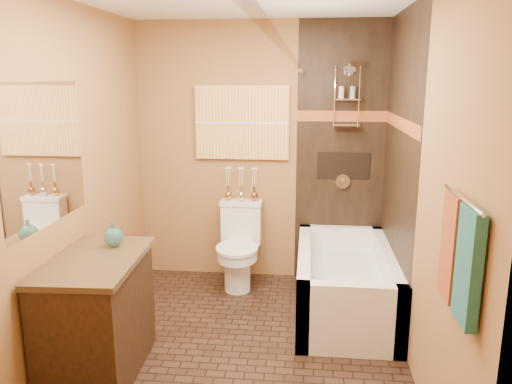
# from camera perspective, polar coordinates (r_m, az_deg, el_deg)

# --- Properties ---
(floor) EXTENTS (3.00, 3.00, 0.00)m
(floor) POSITION_cam_1_polar(r_m,az_deg,el_deg) (3.86, -1.78, -17.81)
(floor) COLOR black
(floor) RESTS_ON ground
(wall_left) EXTENTS (0.02, 3.00, 2.50)m
(wall_left) POSITION_cam_1_polar(r_m,az_deg,el_deg) (3.75, -20.41, 1.00)
(wall_left) COLOR olive
(wall_left) RESTS_ON floor
(wall_right) EXTENTS (0.02, 3.00, 2.50)m
(wall_right) POSITION_cam_1_polar(r_m,az_deg,el_deg) (3.44, 18.27, 0.15)
(wall_right) COLOR olive
(wall_right) RESTS_ON floor
(wall_back) EXTENTS (2.40, 0.02, 2.50)m
(wall_back) POSITION_cam_1_polar(r_m,az_deg,el_deg) (4.86, 0.50, 4.40)
(wall_back) COLOR olive
(wall_back) RESTS_ON floor
(wall_front) EXTENTS (2.40, 0.02, 2.50)m
(wall_front) POSITION_cam_1_polar(r_m,az_deg,el_deg) (1.98, -7.97, -8.68)
(wall_front) COLOR olive
(wall_front) RESTS_ON floor
(alcove_tile_back) EXTENTS (0.85, 0.01, 2.50)m
(alcove_tile_back) POSITION_cam_1_polar(r_m,az_deg,el_deg) (4.84, 9.69, 4.17)
(alcove_tile_back) COLOR black
(alcove_tile_back) RESTS_ON wall_back
(alcove_tile_right) EXTENTS (0.01, 1.50, 2.50)m
(alcove_tile_right) POSITION_cam_1_polar(r_m,az_deg,el_deg) (4.16, 15.99, 2.44)
(alcove_tile_right) COLOR black
(alcove_tile_right) RESTS_ON wall_right
(mosaic_band_back) EXTENTS (0.85, 0.01, 0.10)m
(mosaic_band_back) POSITION_cam_1_polar(r_m,az_deg,el_deg) (4.78, 9.87, 8.54)
(mosaic_band_back) COLOR maroon
(mosaic_band_back) RESTS_ON alcove_tile_back
(mosaic_band_right) EXTENTS (0.01, 1.50, 0.10)m
(mosaic_band_right) POSITION_cam_1_polar(r_m,az_deg,el_deg) (4.11, 16.18, 7.51)
(mosaic_band_right) COLOR maroon
(mosaic_band_right) RESTS_ON alcove_tile_right
(alcove_niche) EXTENTS (0.50, 0.01, 0.25)m
(alcove_niche) POSITION_cam_1_polar(r_m,az_deg,el_deg) (4.85, 9.95, 2.99)
(alcove_niche) COLOR black
(alcove_niche) RESTS_ON alcove_tile_back
(shower_fixtures) EXTENTS (0.24, 0.33, 1.16)m
(shower_fixtures) POSITION_cam_1_polar(r_m,az_deg,el_deg) (4.68, 10.28, 8.99)
(shower_fixtures) COLOR silver
(shower_fixtures) RESTS_ON floor
(curtain_rod) EXTENTS (0.03, 1.55, 0.03)m
(curtain_rod) POSITION_cam_1_polar(r_m,az_deg,el_deg) (4.03, 5.30, 13.56)
(curtain_rod) COLOR silver
(curtain_rod) RESTS_ON wall_back
(towel_bar) EXTENTS (0.02, 0.55, 0.02)m
(towel_bar) POSITION_cam_1_polar(r_m,az_deg,el_deg) (2.40, 22.57, -0.72)
(towel_bar) COLOR silver
(towel_bar) RESTS_ON wall_right
(towel_teal) EXTENTS (0.05, 0.22, 0.52)m
(towel_teal) POSITION_cam_1_polar(r_m,az_deg,el_deg) (2.36, 23.11, -7.87)
(towel_teal) COLOR #1B5A51
(towel_teal) RESTS_ON towel_bar
(towel_rust) EXTENTS (0.05, 0.22, 0.52)m
(towel_rust) POSITION_cam_1_polar(r_m,az_deg,el_deg) (2.59, 21.47, -5.86)
(towel_rust) COLOR #903A1A
(towel_rust) RESTS_ON towel_bar
(sunset_painting) EXTENTS (0.90, 0.04, 0.70)m
(sunset_painting) POSITION_cam_1_polar(r_m,az_deg,el_deg) (4.82, -1.61, 7.92)
(sunset_painting) COLOR orange
(sunset_painting) RESTS_ON wall_back
(vanity_mirror) EXTENTS (0.01, 1.00, 0.90)m
(vanity_mirror) POSITION_cam_1_polar(r_m,az_deg,el_deg) (3.41, -23.01, 3.93)
(vanity_mirror) COLOR white
(vanity_mirror) RESTS_ON wall_left
(bathtub) EXTENTS (0.80, 1.50, 0.55)m
(bathtub) POSITION_cam_1_polar(r_m,az_deg,el_deg) (4.41, 10.09, -10.67)
(bathtub) COLOR white
(bathtub) RESTS_ON floor
(toilet) EXTENTS (0.41, 0.60, 0.80)m
(toilet) POSITION_cam_1_polar(r_m,az_deg,el_deg) (4.80, -1.95, -6.11)
(toilet) COLOR white
(toilet) RESTS_ON floor
(vanity) EXTENTS (0.61, 0.96, 0.82)m
(vanity) POSITION_cam_1_polar(r_m,az_deg,el_deg) (3.61, -17.69, -13.30)
(vanity) COLOR black
(vanity) RESTS_ON floor
(teal_bottle) EXTENTS (0.15, 0.15, 0.21)m
(teal_bottle) POSITION_cam_1_polar(r_m,az_deg,el_deg) (3.62, -15.97, -4.67)
(teal_bottle) COLOR #267364
(teal_bottle) RESTS_ON vanity
(bud_vases) EXTENTS (0.32, 0.07, 0.32)m
(bud_vases) POSITION_cam_1_polar(r_m,az_deg,el_deg) (4.82, -1.70, 1.00)
(bud_vases) COLOR #BE8F3B
(bud_vases) RESTS_ON toilet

